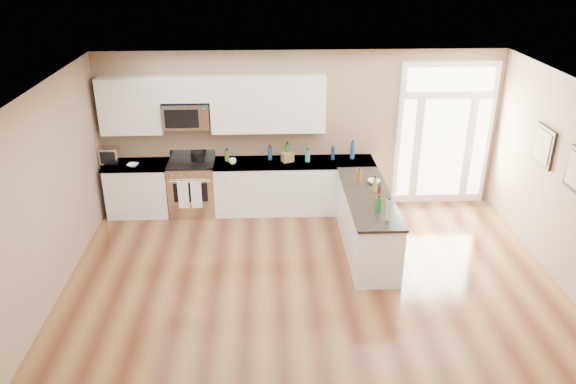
{
  "coord_description": "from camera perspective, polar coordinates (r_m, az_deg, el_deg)",
  "views": [
    {
      "loc": [
        -0.62,
        -5.43,
        4.49
      ],
      "look_at": [
        -0.31,
        2.0,
        1.12
      ],
      "focal_mm": 35.0,
      "sensor_mm": 36.0,
      "label": 1
    }
  ],
  "objects": [
    {
      "name": "cup_counter",
      "position": [
        9.7,
        -5.65,
        3.12
      ],
      "size": [
        0.14,
        0.14,
        0.1
      ],
      "primitive_type": "imported",
      "rotation": [
        0.0,
        0.0,
        -0.16
      ],
      "color": "white",
      "rests_on": "back_cabinet_right"
    },
    {
      "name": "wall_art_near",
      "position": [
        9.1,
        24.52,
        4.28
      ],
      "size": [
        0.05,
        0.58,
        0.58
      ],
      "color": "black",
      "rests_on": "room_shell"
    },
    {
      "name": "bowl_left",
      "position": [
        9.92,
        -15.49,
        2.64
      ],
      "size": [
        0.23,
        0.23,
        0.05
      ],
      "primitive_type": "imported",
      "rotation": [
        0.0,
        0.0,
        -0.25
      ],
      "color": "white",
      "rests_on": "back_cabinet_left"
    },
    {
      "name": "kitchen_range",
      "position": [
        10.05,
        -9.64,
        0.5
      ],
      "size": [
        0.8,
        0.71,
        1.08
      ],
      "color": "silver",
      "rests_on": "ground"
    },
    {
      "name": "counter_bottles",
      "position": [
        9.23,
        3.73,
        2.53
      ],
      "size": [
        2.42,
        2.46,
        0.3
      ],
      "color": "#19591E",
      "rests_on": "back_cabinet_right"
    },
    {
      "name": "back_cabinet_right",
      "position": [
        9.99,
        0.48,
        0.46
      ],
      "size": [
        2.85,
        0.66,
        0.94
      ],
      "color": "white",
      "rests_on": "ground"
    },
    {
      "name": "upper_cabinet_left",
      "position": [
        9.88,
        -15.71,
        8.43
      ],
      "size": [
        1.04,
        0.33,
        0.95
      ],
      "primitive_type": "cube",
      "color": "white",
      "rests_on": "room_shell"
    },
    {
      "name": "microwave",
      "position": [
        9.71,
        -10.26,
        7.68
      ],
      "size": [
        0.78,
        0.41,
        0.42
      ],
      "color": "silver",
      "rests_on": "room_shell"
    },
    {
      "name": "stockpot",
      "position": [
        9.92,
        -9.19,
        3.68
      ],
      "size": [
        0.25,
        0.25,
        0.17
      ],
      "primitive_type": "cylinder",
      "rotation": [
        0.0,
        0.0,
        -0.14
      ],
      "color": "black",
      "rests_on": "kitchen_range"
    },
    {
      "name": "toaster_oven",
      "position": [
        10.17,
        -17.68,
        3.6
      ],
      "size": [
        0.32,
        0.25,
        0.27
      ],
      "primitive_type": "cube",
      "rotation": [
        0.0,
        0.0,
        -0.01
      ],
      "color": "silver",
      "rests_on": "back_cabinet_left"
    },
    {
      "name": "room_shell",
      "position": [
        6.13,
        3.68,
        -2.62
      ],
      "size": [
        8.0,
        8.0,
        8.0
      ],
      "color": "#91765C",
      "rests_on": "ground"
    },
    {
      "name": "upper_cabinet_right",
      "position": [
        9.61,
        -2.03,
        8.9
      ],
      "size": [
        1.94,
        0.33,
        0.95
      ],
      "primitive_type": "cube",
      "color": "white",
      "rests_on": "room_shell"
    },
    {
      "name": "upper_cabinet_short",
      "position": [
        9.64,
        -10.42,
        10.25
      ],
      "size": [
        0.82,
        0.33,
        0.4
      ],
      "primitive_type": "cube",
      "color": "white",
      "rests_on": "room_shell"
    },
    {
      "name": "bowl_peninsula",
      "position": [
        9.0,
        8.71,
        1.06
      ],
      "size": [
        0.24,
        0.24,
        0.06
      ],
      "primitive_type": "imported",
      "rotation": [
        0.0,
        0.0,
        -0.33
      ],
      "color": "white",
      "rests_on": "peninsula_cabinet"
    },
    {
      "name": "back_cabinet_left",
      "position": [
        10.23,
        -14.89,
        0.19
      ],
      "size": [
        1.1,
        0.66,
        0.94
      ],
      "color": "white",
      "rests_on": "ground"
    },
    {
      "name": "entry_door",
      "position": [
        10.41,
        15.55,
        5.65
      ],
      "size": [
        1.7,
        0.1,
        2.6
      ],
      "color": "white",
      "rests_on": "ground"
    },
    {
      "name": "ground",
      "position": [
        7.07,
        3.3,
        -15.05
      ],
      "size": [
        8.0,
        8.0,
        0.0
      ],
      "primitive_type": "plane",
      "color": "#512716"
    },
    {
      "name": "peninsula_cabinet",
      "position": [
        8.81,
        7.99,
        -3.26
      ],
      "size": [
        0.69,
        2.32,
        0.94
      ],
      "color": "white",
      "rests_on": "ground"
    },
    {
      "name": "cardboard_box",
      "position": [
        9.76,
        -0.04,
        3.56
      ],
      "size": [
        0.23,
        0.21,
        0.16
      ],
      "primitive_type": "cube",
      "rotation": [
        0.0,
        0.0,
        0.43
      ],
      "color": "brown",
      "rests_on": "back_cabinet_right"
    }
  ]
}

